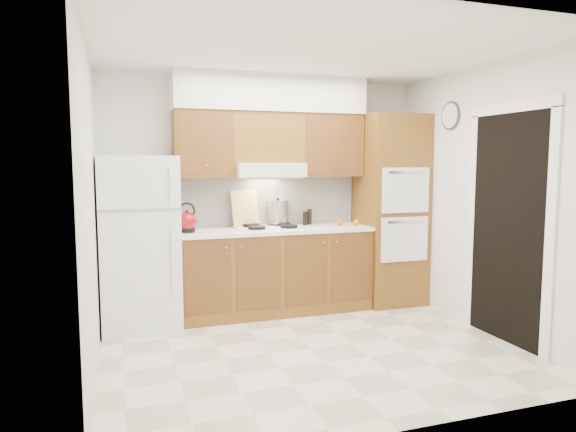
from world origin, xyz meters
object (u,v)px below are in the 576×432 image
object	(u,v)px
kettle	(187,222)
oven_cabinet	(390,210)
stock_pot	(278,212)
fridge	(140,242)

from	to	relation	value
kettle	oven_cabinet	bearing A→B (deg)	-17.34
kettle	stock_pot	size ratio (longest dim) A/B	0.81
kettle	stock_pot	xyz separation A→B (m)	(1.05, 0.24, 0.04)
fridge	kettle	xyz separation A→B (m)	(0.47, 0.01, 0.19)
kettle	stock_pot	world-z (taller)	stock_pot
kettle	fridge	bearing A→B (deg)	162.86
oven_cabinet	kettle	world-z (taller)	oven_cabinet
fridge	oven_cabinet	world-z (taller)	oven_cabinet
oven_cabinet	stock_pot	bearing A→B (deg)	170.92
fridge	stock_pot	xyz separation A→B (m)	(1.53, 0.25, 0.24)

